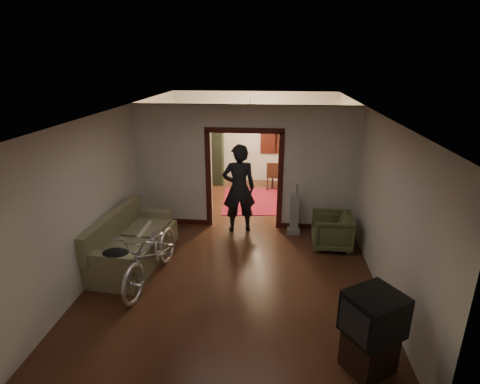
# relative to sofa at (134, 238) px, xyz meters

# --- Properties ---
(floor) EXTENTS (5.00, 8.50, 0.01)m
(floor) POSITION_rel_sofa_xyz_m (1.96, 1.13, -0.49)
(floor) COLOR #321A10
(floor) RESTS_ON ground
(ceiling) EXTENTS (5.00, 8.50, 0.01)m
(ceiling) POSITION_rel_sofa_xyz_m (1.96, 1.13, 2.31)
(ceiling) COLOR white
(ceiling) RESTS_ON floor
(wall_back) EXTENTS (5.00, 0.02, 2.80)m
(wall_back) POSITION_rel_sofa_xyz_m (1.96, 5.38, 0.91)
(wall_back) COLOR beige
(wall_back) RESTS_ON floor
(wall_left) EXTENTS (0.02, 8.50, 2.80)m
(wall_left) POSITION_rel_sofa_xyz_m (-0.54, 1.13, 0.91)
(wall_left) COLOR beige
(wall_left) RESTS_ON floor
(wall_right) EXTENTS (0.02, 8.50, 2.80)m
(wall_right) POSITION_rel_sofa_xyz_m (4.46, 1.13, 0.91)
(wall_right) COLOR beige
(wall_right) RESTS_ON floor
(partition_wall) EXTENTS (5.00, 0.14, 2.80)m
(partition_wall) POSITION_rel_sofa_xyz_m (1.96, 1.88, 0.91)
(partition_wall) COLOR beige
(partition_wall) RESTS_ON floor
(door_casing) EXTENTS (1.74, 0.20, 2.32)m
(door_casing) POSITION_rel_sofa_xyz_m (1.96, 1.88, 0.61)
(door_casing) COLOR black
(door_casing) RESTS_ON floor
(far_window) EXTENTS (0.98, 0.06, 1.28)m
(far_window) POSITION_rel_sofa_xyz_m (2.66, 5.34, 1.06)
(far_window) COLOR black
(far_window) RESTS_ON wall_back
(chandelier) EXTENTS (0.24, 0.24, 0.24)m
(chandelier) POSITION_rel_sofa_xyz_m (1.96, 3.63, 1.86)
(chandelier) COLOR #FFE0A5
(chandelier) RESTS_ON ceiling
(light_switch) EXTENTS (0.08, 0.01, 0.12)m
(light_switch) POSITION_rel_sofa_xyz_m (3.01, 1.81, 0.76)
(light_switch) COLOR silver
(light_switch) RESTS_ON partition_wall
(sofa) EXTENTS (1.15, 2.22, 0.98)m
(sofa) POSITION_rel_sofa_xyz_m (0.00, 0.00, 0.00)
(sofa) COLOR #6A6846
(sofa) RESTS_ON floor
(rolled_paper) EXTENTS (0.09, 0.73, 0.09)m
(rolled_paper) POSITION_rel_sofa_xyz_m (0.10, 0.30, 0.04)
(rolled_paper) COLOR beige
(rolled_paper) RESTS_ON sofa
(jacket) EXTENTS (0.44, 0.33, 0.13)m
(jacket) POSITION_rel_sofa_xyz_m (0.05, -0.91, 0.19)
(jacket) COLOR black
(jacket) RESTS_ON sofa
(bicycle) EXTENTS (0.95, 2.10, 1.06)m
(bicycle) POSITION_rel_sofa_xyz_m (0.55, -0.61, 0.04)
(bicycle) COLOR silver
(bicycle) RESTS_ON floor
(armchair) EXTENTS (0.82, 0.80, 0.73)m
(armchair) POSITION_rel_sofa_xyz_m (3.84, 0.97, -0.13)
(armchair) COLOR #47502D
(armchair) RESTS_ON floor
(tv_stand) EXTENTS (0.72, 0.70, 0.49)m
(tv_stand) POSITION_rel_sofa_xyz_m (3.87, -2.31, -0.25)
(tv_stand) COLOR black
(tv_stand) RESTS_ON floor
(crt_tv) EXTENTS (0.84, 0.82, 0.54)m
(crt_tv) POSITION_rel_sofa_xyz_m (3.87, -2.31, 0.32)
(crt_tv) COLOR black
(crt_tv) RESTS_ON tv_stand
(vacuum) EXTENTS (0.34, 0.30, 0.92)m
(vacuum) POSITION_rel_sofa_xyz_m (3.10, 1.53, -0.03)
(vacuum) COLOR gray
(vacuum) RESTS_ON floor
(person) EXTENTS (0.83, 0.64, 2.01)m
(person) POSITION_rel_sofa_xyz_m (1.86, 1.60, 0.51)
(person) COLOR black
(person) RESTS_ON floor
(oriental_rug) EXTENTS (1.77, 2.23, 0.02)m
(oriental_rug) POSITION_rel_sofa_xyz_m (2.05, 3.49, -0.48)
(oriental_rug) COLOR maroon
(oriental_rug) RESTS_ON floor
(locker) EXTENTS (1.00, 0.64, 1.87)m
(locker) POSITION_rel_sofa_xyz_m (0.59, 4.98, 0.44)
(locker) COLOR #24351F
(locker) RESTS_ON floor
(globe) EXTENTS (0.29, 0.29, 0.29)m
(globe) POSITION_rel_sofa_xyz_m (0.59, 4.98, 1.45)
(globe) COLOR #1E5972
(globe) RESTS_ON locker
(desk) EXTENTS (1.02, 0.78, 0.67)m
(desk) POSITION_rel_sofa_xyz_m (2.99, 4.73, -0.16)
(desk) COLOR black
(desk) RESTS_ON floor
(desk_chair) EXTENTS (0.42, 0.42, 0.86)m
(desk_chair) POSITION_rel_sofa_xyz_m (2.60, 4.54, -0.06)
(desk_chair) COLOR black
(desk_chair) RESTS_ON floor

